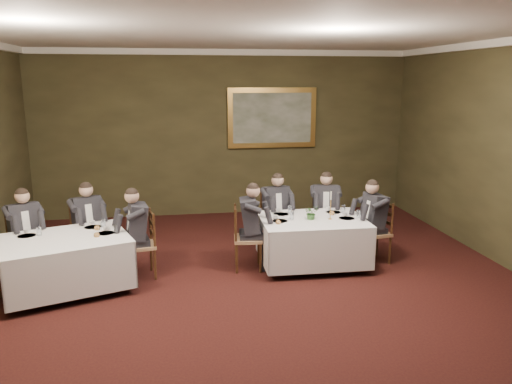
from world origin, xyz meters
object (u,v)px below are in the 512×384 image
object	(u,v)px
diner_sec_endright	(140,244)
chair_sec_backleft	(27,257)
chair_main_backright	(324,231)
candlestick	(331,209)
chair_main_endright	(374,245)
chair_sec_endright	(142,258)
chair_main_backleft	(275,233)
diner_main_backleft	(275,221)
diner_main_endleft	(248,237)
diner_sec_backleft	(26,243)
chair_main_endleft	(247,251)
diner_sec_backright	(88,234)
diner_main_backright	(325,219)
diner_main_endright	(374,231)
chair_sec_backright	(89,248)
painting	(272,118)
table_main	(312,238)
table_second	(66,259)
centerpiece	(311,212)

from	to	relation	value
diner_sec_endright	chair_sec_backleft	bearing A→B (deg)	68.41
chair_main_backright	candlestick	world-z (taller)	candlestick
chair_main_endright	candlestick	size ratio (longest dim) A/B	2.20
chair_main_endright	chair_sec_endright	distance (m)	3.66
chair_main_backleft	diner_main_backleft	xyz separation A→B (m)	(0.00, -0.01, 0.23)
diner_main_endleft	chair_main_endright	bearing A→B (deg)	94.59
diner_sec_backleft	chair_main_endleft	bearing A→B (deg)	145.65
diner_main_endleft	diner_sec_backright	bearing A→B (deg)	-96.82
chair_main_endright	diner_sec_backleft	xyz separation A→B (m)	(-5.36, 0.28, 0.23)
chair_main_backleft	diner_main_backright	xyz separation A→B (m)	(0.88, -0.03, 0.23)
chair_main_backleft	diner_main_backleft	world-z (taller)	diner_main_backleft
chair_main_endright	diner_main_backleft	bearing A→B (deg)	50.82
diner_main_endright	chair_main_backleft	bearing A→B (deg)	50.27
chair_sec_endright	diner_sec_endright	distance (m)	0.23
chair_main_backright	chair_sec_backright	size ratio (longest dim) A/B	1.00
diner_main_backright	chair_main_endright	size ratio (longest dim) A/B	1.35
chair_main_backright	chair_main_backleft	bearing A→B (deg)	10.83
chair_sec_backright	painting	distance (m)	4.82
painting	chair_main_backright	bearing A→B (deg)	-79.84
chair_main_backright	diner_main_endright	xyz separation A→B (m)	(0.57, -0.85, 0.23)
chair_main_backright	diner_main_endleft	size ratio (longest dim) A/B	0.74
diner_sec_backright	chair_sec_backright	bearing A→B (deg)	-90.00
diner_main_endright	diner_main_backleft	bearing A→B (deg)	50.57
diner_sec_backright	diner_main_backleft	bearing A→B (deg)	158.66
diner_sec_backleft	painting	world-z (taller)	painting
diner_main_backleft	diner_main_endleft	size ratio (longest dim) A/B	1.00
table_main	painting	distance (m)	3.74
diner_main_backright	diner_main_endleft	xyz separation A→B (m)	(-1.47, -0.80, 0.00)
table_main	chair_main_endleft	distance (m)	1.05
table_second	candlestick	distance (m)	3.93
table_second	chair_main_backleft	xyz separation A→B (m)	(3.20, 1.23, -0.17)
table_main	chair_sec_backleft	world-z (taller)	chair_sec_backleft
diner_sec_backleft	diner_sec_endright	size ratio (longest dim) A/B	1.00
chair_main_endright	diner_main_endright	world-z (taller)	diner_main_endright
diner_main_backleft	chair_main_backright	xyz separation A→B (m)	(0.88, -0.00, -0.23)
diner_main_backright	chair_sec_backleft	world-z (taller)	diner_main_backright
chair_main_endright	chair_main_endleft	bearing A→B (deg)	80.14
diner_main_endright	chair_sec_backleft	xyz separation A→B (m)	(-5.35, 0.29, -0.23)
diner_main_endright	diner_sec_backright	xyz separation A→B (m)	(-4.50, 0.57, 0.00)
chair_main_endleft	centerpiece	distance (m)	1.17
chair_main_backleft	chair_sec_backright	bearing A→B (deg)	-6.01
chair_main_endright	diner_sec_backright	xyz separation A→B (m)	(-4.51, 0.57, 0.23)
chair_main_backright	diner_sec_backright	world-z (taller)	diner_sec_backright
chair_sec_endright	chair_main_endleft	bearing A→B (deg)	-98.53
diner_sec_endright	candlestick	world-z (taller)	diner_sec_endright
table_second	centerpiece	world-z (taller)	centerpiece
diner_sec_backleft	diner_sec_backright	bearing A→B (deg)	168.96
table_second	diner_sec_backleft	xyz separation A→B (m)	(-0.70, 0.65, 0.06)
chair_main_backright	chair_main_endright	world-z (taller)	same
table_second	chair_sec_endright	size ratio (longest dim) A/B	1.99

